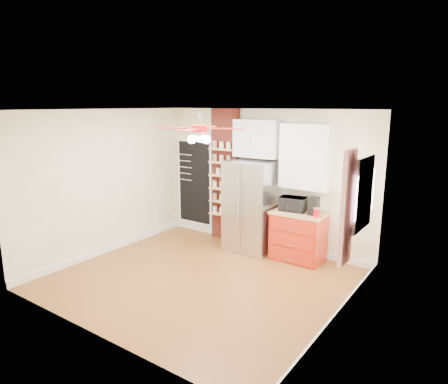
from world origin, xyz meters
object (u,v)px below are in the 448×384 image
Objects in this scene: fridge at (251,206)px; red_cabinet at (298,236)px; coffee_maker at (314,206)px; pantry_jar_oats at (218,172)px; ceiling_fan at (199,129)px; toaster_oven at (293,204)px; canister_left at (316,213)px.

red_cabinet is at bearing 2.95° from fridge.
coffee_maker is at bearing -5.08° from red_cabinet.
red_cabinet is 2.11m from pantry_jar_oats.
ceiling_fan is 3.03× the size of toaster_oven.
toaster_oven is 0.52m from canister_left.
ceiling_fan reaches higher than fridge.
coffee_maker is 2.18m from pantry_jar_oats.
ceiling_fan is 11.55× the size of pantry_jar_oats.
ceiling_fan is 2.46m from coffee_maker.
red_cabinet is at bearing 159.24° from canister_left.
ceiling_fan reaches higher than canister_left.
toaster_oven is at bearing 178.63° from red_cabinet.
fridge is at bearing -179.32° from coffee_maker.
fridge reaches higher than pantry_jar_oats.
fridge reaches higher than toaster_oven.
toaster_oven is at bearing 64.91° from ceiling_fan.
canister_left is (1.34, -0.09, 0.10)m from fridge.
fridge reaches higher than canister_left.
pantry_jar_oats is at bearing 176.32° from red_cabinet.
toaster_oven is 3.81× the size of pantry_jar_oats.
coffee_maker is at bearing 129.29° from canister_left.
pantry_jar_oats is (-2.14, 0.14, 0.38)m from coffee_maker.
canister_left is (0.37, -0.14, 0.52)m from red_cabinet.
toaster_oven is 0.41m from coffee_maker.
pantry_jar_oats is at bearing 175.64° from coffee_maker.
ceiling_fan is 2.32m from toaster_oven.
coffee_maker is 2.58× the size of pantry_jar_oats.
fridge is 11.88× the size of canister_left.
fridge is at bearing 174.64° from toaster_oven.
pantry_jar_oats is (-1.73, 0.12, 0.41)m from toaster_oven.
coffee_maker is at bearing 1.17° from fridge.
toaster_oven is 1.78m from pantry_jar_oats.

